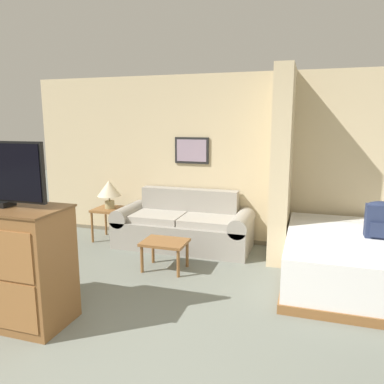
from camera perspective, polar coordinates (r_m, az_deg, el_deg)
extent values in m
plane|color=slate|center=(3.13, -11.53, -26.73)|extent=(20.00, 20.00, 0.00)
cube|color=#CCB78E|center=(5.87, 4.94, 4.90)|extent=(6.55, 0.12, 2.60)
cube|color=#70644E|center=(6.06, 4.60, -7.19)|extent=(6.55, 0.02, 0.06)
cube|color=black|center=(5.91, -0.04, 6.35)|extent=(0.55, 0.02, 0.41)
cube|color=gray|center=(5.90, -0.08, 6.34)|extent=(0.48, 0.01, 0.34)
cube|color=#CCB78E|center=(5.24, 13.55, 3.94)|extent=(0.24, 0.89, 2.60)
cube|color=gray|center=(5.73, -1.37, -6.42)|extent=(1.55, 0.84, 0.41)
cube|color=gray|center=(5.92, -0.39, -1.63)|extent=(1.55, 0.20, 0.44)
cube|color=gray|center=(6.07, -9.47, -5.59)|extent=(0.25, 0.84, 0.41)
cylinder|color=gray|center=(6.00, -9.54, -3.23)|extent=(0.27, 0.84, 0.27)
cube|color=gray|center=(5.52, 7.56, -7.20)|extent=(0.25, 0.84, 0.41)
cylinder|color=gray|center=(5.45, 7.62, -4.62)|extent=(0.27, 0.84, 0.27)
cube|color=#A49F94|center=(5.75, -5.21, -3.79)|extent=(0.75, 0.60, 0.10)
cube|color=#A49F94|center=(5.50, 2.28, -4.41)|extent=(0.75, 0.60, 0.10)
cube|color=brown|center=(4.84, -4.17, -7.66)|extent=(0.57, 0.43, 0.04)
cylinder|color=brown|center=(4.85, -7.64, -10.13)|extent=(0.04, 0.04, 0.35)
cylinder|color=brown|center=(4.67, -2.12, -10.85)|extent=(0.04, 0.04, 0.35)
cylinder|color=brown|center=(5.15, -5.97, -8.82)|extent=(0.04, 0.04, 0.35)
cylinder|color=brown|center=(4.99, -0.74, -9.43)|extent=(0.04, 0.04, 0.35)
cube|color=brown|center=(6.14, -12.40, -2.60)|extent=(0.48, 0.48, 0.04)
cylinder|color=brown|center=(6.13, -14.97, -5.24)|extent=(0.04, 0.04, 0.49)
cylinder|color=brown|center=(5.93, -11.54, -5.65)|extent=(0.04, 0.04, 0.49)
cylinder|color=brown|center=(6.48, -13.00, -4.30)|extent=(0.04, 0.04, 0.49)
cylinder|color=brown|center=(6.28, -9.70, -4.65)|extent=(0.04, 0.04, 0.49)
cylinder|color=tan|center=(6.12, -12.43, -1.88)|extent=(0.15, 0.15, 0.12)
cylinder|color=tan|center=(6.10, -12.47, -0.96)|extent=(0.02, 0.02, 0.08)
cone|color=beige|center=(6.07, -12.53, 0.57)|extent=(0.37, 0.37, 0.25)
cube|color=brown|center=(4.03, -26.53, -9.88)|extent=(1.23, 0.55, 1.10)
cube|color=brown|center=(3.88, -27.22, -2.06)|extent=(1.26, 0.58, 0.02)
cube|color=black|center=(3.88, -27.27, -1.56)|extent=(0.24, 0.16, 0.05)
cube|color=brown|center=(4.96, 24.31, -12.08)|extent=(1.77, 2.05, 0.10)
cube|color=white|center=(4.86, 24.57, -8.97)|extent=(1.73, 2.01, 0.47)
cube|color=white|center=(5.55, 23.77, -4.49)|extent=(1.61, 0.36, 0.10)
cube|color=#232D4C|center=(4.82, 26.87, -4.03)|extent=(0.34, 0.18, 0.38)
cube|color=#232D4C|center=(4.74, 26.99, -5.23)|extent=(0.25, 0.03, 0.17)
ellipsoid|color=#232D4C|center=(4.78, 27.06, -1.82)|extent=(0.32, 0.17, 0.09)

